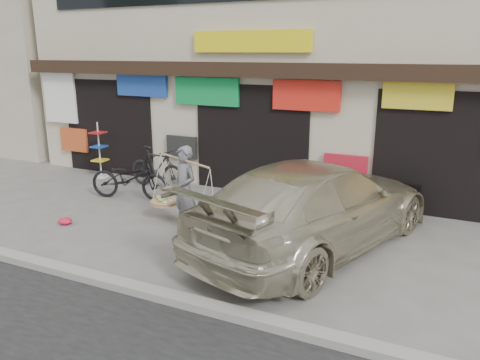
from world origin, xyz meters
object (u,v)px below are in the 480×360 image
at_px(street_vendor, 185,192).
at_px(display_rack, 100,155).
at_px(bike_0, 130,178).
at_px(suv, 317,205).
at_px(bike_1, 157,168).

distance_m(street_vendor, display_rack, 5.03).
height_order(bike_0, suv, suv).
relative_size(suv, display_rack, 3.76).
height_order(bike_0, display_rack, display_rack).
relative_size(bike_0, bike_1, 1.10).
bearing_deg(suv, bike_1, -3.87).
bearing_deg(bike_0, street_vendor, -128.46).
distance_m(street_vendor, suv, 2.61).
bearing_deg(display_rack, street_vendor, -29.83).
bearing_deg(street_vendor, bike_1, 159.73).
relative_size(bike_1, suv, 0.31).
distance_m(suv, display_rack, 7.28).
height_order(bike_1, suv, suv).
xyz_separation_m(street_vendor, suv, (2.59, 0.32, 0.00)).
bearing_deg(bike_0, bike_1, -14.50).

